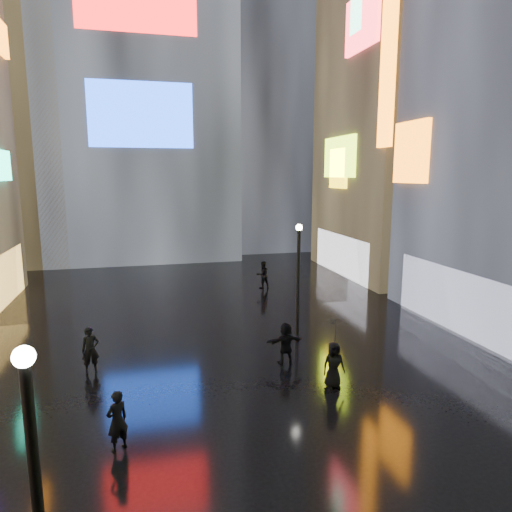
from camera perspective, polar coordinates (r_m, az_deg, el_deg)
name	(u,v)px	position (r m, az deg, el deg)	size (l,w,h in m)	color
ground	(216,329)	(22.56, -5.01, -9.06)	(140.00, 140.00, 0.00)	black
building_right_far	(409,83)	(37.12, 18.57, 19.84)	(10.28, 12.00, 28.00)	black
tower_main	(136,20)	(47.04, -14.72, 26.65)	(16.00, 14.20, 42.00)	black
tower_flank_right	(261,78)	(49.57, 0.58, 21.31)	(12.00, 12.00, 34.00)	black
tower_flank_left	(3,106)	(44.72, -29.06, 16.10)	(10.00, 10.00, 26.00)	black
lamp_near	(37,499)	(7.83, -25.68, -25.72)	(0.30, 0.30, 5.20)	black
lamp_far	(298,273)	(21.08, 5.32, -2.12)	(0.30, 0.30, 5.20)	black
pedestrian_4	(334,365)	(16.68, 9.68, -13.26)	(0.80, 0.52, 1.64)	black
pedestrian_5	(286,343)	(18.41, 3.75, -10.82)	(1.54, 0.49, 1.66)	black
pedestrian_6	(90,350)	(18.61, -19.99, -10.99)	(0.65, 0.43, 1.78)	black
pedestrian_7	(263,275)	(30.09, 0.85, -2.35)	(0.87, 0.68, 1.79)	black
umbrella_2	(335,331)	(16.23, 9.81, -9.17)	(0.96, 0.98, 0.88)	black
pedestrian_8	(117,421)	(13.62, -16.96, -19.10)	(0.62, 0.41, 1.71)	black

